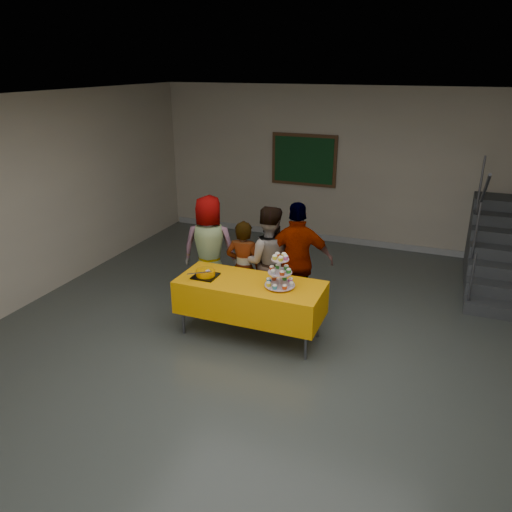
% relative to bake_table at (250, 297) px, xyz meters
% --- Properties ---
extents(room_shell, '(10.00, 10.04, 3.02)m').
position_rel_bake_table_xyz_m(room_shell, '(0.56, -0.92, 1.57)').
color(room_shell, '#4C514C').
rests_on(room_shell, ground).
extents(bake_table, '(1.88, 0.78, 0.77)m').
position_rel_bake_table_xyz_m(bake_table, '(0.00, 0.00, 0.00)').
color(bake_table, '#595960').
rests_on(bake_table, ground).
extents(cupcake_stand, '(0.38, 0.38, 0.44)m').
position_rel_bake_table_xyz_m(cupcake_stand, '(0.40, -0.01, 0.39)').
color(cupcake_stand, silver).
rests_on(cupcake_stand, bake_table).
extents(bear_cake, '(0.32, 0.36, 0.12)m').
position_rel_bake_table_xyz_m(bear_cake, '(-0.60, -0.06, 0.27)').
color(bear_cake, black).
rests_on(bear_cake, bake_table).
extents(schoolchild_a, '(0.90, 0.71, 1.61)m').
position_rel_bake_table_xyz_m(schoolchild_a, '(-0.97, 0.78, 0.25)').
color(schoolchild_a, slate).
rests_on(schoolchild_a, ground).
extents(schoolchild_b, '(0.54, 0.39, 1.38)m').
position_rel_bake_table_xyz_m(schoolchild_b, '(-0.33, 0.55, 0.14)').
color(schoolchild_b, slate).
rests_on(schoolchild_b, ground).
extents(schoolchild_c, '(0.93, 0.83, 1.58)m').
position_rel_bake_table_xyz_m(schoolchild_c, '(-0.02, 0.70, 0.24)').
color(schoolchild_c, slate).
rests_on(schoolchild_c, ground).
extents(schoolchild_d, '(1.06, 0.71, 1.67)m').
position_rel_bake_table_xyz_m(schoolchild_d, '(0.40, 0.73, 0.28)').
color(schoolchild_d, slate).
rests_on(schoolchild_d, ground).
extents(staircase, '(1.30, 2.40, 2.04)m').
position_rel_bake_table_xyz_m(staircase, '(3.26, 3.19, -0.07)').
color(staircase, '#424447').
rests_on(staircase, ground).
extents(noticeboard, '(1.30, 0.05, 1.00)m').
position_rel_bake_table_xyz_m(noticeboard, '(-0.52, 4.03, 1.04)').
color(noticeboard, '#472B16').
rests_on(noticeboard, ground).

